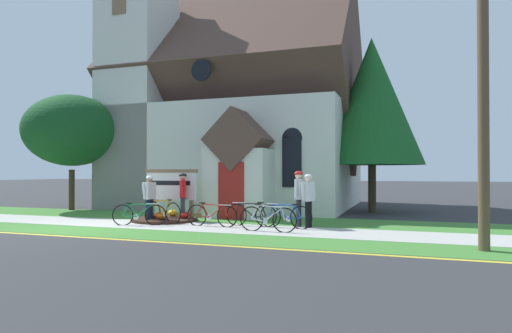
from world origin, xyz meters
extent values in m
plane|color=#333335|center=(0.00, 4.00, 0.00)|extent=(140.00, 140.00, 0.00)
cube|color=#B7B5AD|center=(1.54, 1.56, 0.01)|extent=(32.00, 2.14, 0.01)
cube|color=#427F33|center=(1.54, -0.38, 0.00)|extent=(32.00, 1.75, 0.01)
cube|color=#427F33|center=(1.54, 4.07, 0.00)|extent=(24.00, 2.87, 0.01)
cube|color=yellow|center=(1.54, -1.40, 0.00)|extent=(28.00, 0.16, 0.01)
cube|color=silver|center=(1.54, 10.36, 2.38)|extent=(11.06, 9.71, 4.76)
cube|color=brown|center=(1.54, 10.36, 6.48)|extent=(11.56, 9.89, 9.89)
cube|color=silver|center=(-2.54, 6.95, 5.71)|extent=(2.90, 2.90, 11.42)
cube|color=#7F6047|center=(-2.54, 5.48, 9.39)|extent=(0.70, 0.06, 1.20)
cube|color=silver|center=(3.53, 4.70, 1.30)|extent=(2.40, 1.60, 2.60)
cube|color=brown|center=(3.53, 4.70, 2.95)|extent=(2.40, 1.80, 2.40)
cube|color=maroon|center=(3.53, 3.88, 1.05)|extent=(1.00, 0.06, 2.10)
cube|color=black|center=(5.41, 5.47, 2.10)|extent=(0.76, 0.06, 1.90)
cone|color=black|center=(5.41, 5.47, 3.05)|extent=(0.80, 0.06, 0.80)
cylinder|color=black|center=(1.54, 5.47, 5.96)|extent=(0.90, 0.06, 0.90)
cube|color=#7F6047|center=(0.66, 3.09, 0.36)|extent=(0.12, 0.12, 0.73)
cube|color=#7F6047|center=(2.33, 3.09, 0.36)|extent=(0.12, 0.12, 0.73)
cube|color=white|center=(1.50, 3.09, 1.22)|extent=(1.99, 0.09, 0.98)
cube|color=#7F6047|center=(1.50, 3.09, 1.77)|extent=(2.11, 0.13, 0.12)
cube|color=black|center=(1.50, 3.05, 1.34)|extent=(1.60, 0.02, 0.16)
cylinder|color=#382319|center=(1.50, 2.66, 0.05)|extent=(2.32, 2.32, 0.10)
ellipsoid|color=red|center=(2.18, 2.82, 0.22)|extent=(0.36, 0.36, 0.24)
ellipsoid|color=gold|center=(1.39, 3.41, 0.22)|extent=(0.36, 0.36, 0.24)
ellipsoid|color=orange|center=(1.09, 2.57, 0.22)|extent=(0.36, 0.36, 0.24)
ellipsoid|color=orange|center=(1.56, 2.36, 0.22)|extent=(0.36, 0.36, 0.24)
torus|color=black|center=(3.17, 1.84, 0.33)|extent=(0.71, 0.05, 0.70)
torus|color=black|center=(4.24, 1.81, 0.33)|extent=(0.71, 0.05, 0.70)
cylinder|color=#A51E19|center=(3.88, 1.82, 0.48)|extent=(0.58, 0.05, 0.41)
cylinder|color=#A51E19|center=(3.76, 1.82, 0.69)|extent=(0.79, 0.05, 0.08)
cylinder|color=#A51E19|center=(3.48, 1.83, 0.50)|extent=(0.27, 0.04, 0.45)
cylinder|color=#A51E19|center=(3.38, 1.83, 0.31)|extent=(0.43, 0.05, 0.09)
cylinder|color=#A51E19|center=(3.27, 1.84, 0.52)|extent=(0.22, 0.04, 0.39)
cylinder|color=#A51E19|center=(4.20, 1.81, 0.50)|extent=(0.12, 0.04, 0.34)
ellipsoid|color=black|center=(3.36, 1.83, 0.74)|extent=(0.24, 0.09, 0.05)
cylinder|color=silver|center=(4.15, 1.82, 0.69)|extent=(0.44, 0.04, 0.03)
cylinder|color=silver|center=(3.60, 1.83, 0.28)|extent=(0.18, 0.02, 0.18)
torus|color=black|center=(5.38, 2.26, 0.34)|extent=(0.72, 0.06, 0.72)
torus|color=black|center=(4.37, 2.30, 0.34)|extent=(0.72, 0.06, 0.72)
cylinder|color=black|center=(4.71, 2.28, 0.51)|extent=(0.55, 0.06, 0.46)
cylinder|color=black|center=(4.82, 2.28, 0.73)|extent=(0.75, 0.06, 0.05)
cylinder|color=black|center=(5.08, 2.27, 0.51)|extent=(0.26, 0.05, 0.46)
cylinder|color=black|center=(5.17, 2.27, 0.32)|extent=(0.41, 0.05, 0.09)
cylinder|color=black|center=(5.29, 2.26, 0.54)|extent=(0.22, 0.04, 0.41)
cylinder|color=black|center=(4.41, 2.30, 0.53)|extent=(0.12, 0.04, 0.38)
ellipsoid|color=black|center=(5.20, 2.27, 0.76)|extent=(0.24, 0.09, 0.05)
cylinder|color=silver|center=(4.45, 2.29, 0.74)|extent=(0.44, 0.04, 0.03)
cylinder|color=silver|center=(4.97, 2.27, 0.29)|extent=(0.18, 0.03, 0.18)
torus|color=black|center=(5.25, 1.26, 0.35)|extent=(0.74, 0.07, 0.74)
torus|color=black|center=(6.27, 1.21, 0.35)|extent=(0.74, 0.07, 0.74)
cylinder|color=#B7B7BC|center=(5.93, 1.23, 0.51)|extent=(0.55, 0.06, 0.44)
cylinder|color=#B7B7BC|center=(5.81, 1.23, 0.74)|extent=(0.76, 0.07, 0.09)
cylinder|color=#B7B7BC|center=(5.55, 1.24, 0.53)|extent=(0.26, 0.05, 0.48)
cylinder|color=#B7B7BC|center=(5.46, 1.25, 0.33)|extent=(0.41, 0.05, 0.09)
cylinder|color=#B7B7BC|center=(5.35, 1.25, 0.56)|extent=(0.22, 0.04, 0.43)
cylinder|color=#B7B7BC|center=(6.23, 1.22, 0.53)|extent=(0.12, 0.04, 0.37)
ellipsoid|color=black|center=(5.44, 1.25, 0.80)|extent=(0.24, 0.09, 0.05)
cylinder|color=silver|center=(6.19, 1.22, 0.73)|extent=(0.44, 0.05, 0.03)
cylinder|color=silver|center=(5.66, 1.24, 0.30)|extent=(0.18, 0.03, 0.18)
torus|color=black|center=(6.55, 2.09, 0.35)|extent=(0.73, 0.14, 0.73)
torus|color=black|center=(5.53, 2.25, 0.35)|extent=(0.73, 0.14, 0.73)
cylinder|color=#194CA5|center=(5.87, 2.20, 0.50)|extent=(0.56, 0.12, 0.45)
cylinder|color=#194CA5|center=(5.99, 2.18, 0.72)|extent=(0.76, 0.15, 0.04)
cylinder|color=#194CA5|center=(6.25, 2.14, 0.51)|extent=(0.26, 0.07, 0.44)
cylinder|color=#194CA5|center=(6.35, 2.13, 0.32)|extent=(0.42, 0.10, 0.09)
cylinder|color=#194CA5|center=(6.46, 2.11, 0.53)|extent=(0.22, 0.07, 0.39)
cylinder|color=#194CA5|center=(5.57, 2.24, 0.53)|extent=(0.12, 0.05, 0.38)
ellipsoid|color=black|center=(6.37, 2.12, 0.75)|extent=(0.25, 0.11, 0.05)
cylinder|color=silver|center=(5.61, 2.24, 0.73)|extent=(0.44, 0.09, 0.03)
cylinder|color=silver|center=(6.14, 2.16, 0.29)|extent=(0.18, 0.05, 0.18)
torus|color=black|center=(0.87, 1.11, 0.33)|extent=(0.67, 0.26, 0.70)
torus|color=black|center=(1.87, 1.46, 0.33)|extent=(0.67, 0.26, 0.70)
cylinder|color=#19723F|center=(1.53, 1.34, 0.48)|extent=(0.55, 0.22, 0.43)
cylinder|color=#19723F|center=(1.42, 1.30, 0.69)|extent=(0.75, 0.29, 0.04)
cylinder|color=#19723F|center=(1.16, 1.21, 0.49)|extent=(0.26, 0.12, 0.43)
cylinder|color=#19723F|center=(1.07, 1.18, 0.31)|extent=(0.42, 0.18, 0.09)
cylinder|color=#19723F|center=(0.96, 1.14, 0.51)|extent=(0.22, 0.11, 0.37)
cylinder|color=#19723F|center=(1.83, 1.45, 0.51)|extent=(0.13, 0.07, 0.36)
ellipsoid|color=black|center=(1.05, 1.17, 0.72)|extent=(0.25, 0.15, 0.05)
cylinder|color=silver|center=(1.79, 1.43, 0.70)|extent=(0.42, 0.17, 0.03)
cylinder|color=silver|center=(1.27, 1.25, 0.28)|extent=(0.18, 0.08, 0.18)
torus|color=black|center=(2.21, 2.01, 0.35)|extent=(0.71, 0.27, 0.74)
torus|color=black|center=(1.24, 2.34, 0.35)|extent=(0.71, 0.27, 0.74)
cylinder|color=orange|center=(1.57, 2.22, 0.53)|extent=(0.54, 0.21, 0.49)
cylinder|color=orange|center=(1.68, 2.19, 0.76)|extent=(0.73, 0.28, 0.04)
cylinder|color=orange|center=(1.93, 2.10, 0.53)|extent=(0.25, 0.12, 0.49)
cylinder|color=orange|center=(2.02, 2.07, 0.32)|extent=(0.40, 0.17, 0.09)
cylinder|color=orange|center=(2.12, 2.04, 0.56)|extent=(0.22, 0.10, 0.43)
cylinder|color=orange|center=(1.28, 2.32, 0.56)|extent=(0.12, 0.07, 0.42)
ellipsoid|color=black|center=(2.03, 2.07, 0.80)|extent=(0.25, 0.15, 0.05)
cylinder|color=silver|center=(1.32, 2.31, 0.78)|extent=(0.43, 0.17, 0.03)
cylinder|color=silver|center=(1.82, 2.14, 0.30)|extent=(0.18, 0.08, 0.18)
cylinder|color=#191E38|center=(1.17, 2.07, 0.40)|extent=(0.15, 0.15, 0.80)
cylinder|color=#191E38|center=(1.18, 2.31, 0.40)|extent=(0.15, 0.15, 0.80)
cube|color=silver|center=(1.18, 2.19, 1.09)|extent=(0.21, 0.45, 0.58)
sphere|color=#936B51|center=(1.18, 2.19, 1.48)|extent=(0.21, 0.21, 0.21)
ellipsoid|color=silver|center=(1.18, 2.19, 1.54)|extent=(0.26, 0.22, 0.14)
cylinder|color=silver|center=(1.13, 1.92, 1.12)|extent=(0.09, 0.18, 0.53)
cylinder|color=silver|center=(1.22, 2.46, 1.12)|extent=(0.09, 0.12, 0.53)
cylinder|color=#2D2D33|center=(2.16, 2.76, 0.42)|extent=(0.15, 0.15, 0.84)
cylinder|color=#2D2D33|center=(2.06, 2.93, 0.42)|extent=(0.15, 0.15, 0.84)
cube|color=red|center=(2.11, 2.84, 1.15)|extent=(0.41, 0.51, 0.61)
sphere|color=tan|center=(2.11, 2.84, 1.56)|extent=(0.22, 0.22, 0.22)
ellipsoid|color=black|center=(2.11, 2.84, 1.62)|extent=(0.35, 0.33, 0.15)
cylinder|color=red|center=(2.22, 2.57, 1.18)|extent=(0.09, 0.16, 0.56)
cylinder|color=red|center=(2.00, 3.11, 1.18)|extent=(0.09, 0.19, 0.56)
cylinder|color=black|center=(6.67, 2.45, 0.41)|extent=(0.15, 0.15, 0.83)
cylinder|color=black|center=(6.71, 2.57, 0.41)|extent=(0.15, 0.15, 0.83)
cube|color=silver|center=(6.69, 2.51, 1.13)|extent=(0.32, 0.50, 0.60)
sphere|color=beige|center=(6.69, 2.51, 1.53)|extent=(0.21, 0.21, 0.21)
ellipsoid|color=silver|center=(6.69, 2.51, 1.59)|extent=(0.32, 0.29, 0.15)
cylinder|color=silver|center=(6.57, 2.25, 1.16)|extent=(0.09, 0.12, 0.55)
cylinder|color=silver|center=(6.80, 2.77, 1.16)|extent=(0.09, 0.20, 0.55)
cylinder|color=#2D2D33|center=(6.33, 2.75, 0.44)|extent=(0.15, 0.15, 0.87)
cylinder|color=#2D2D33|center=(6.35, 2.57, 0.44)|extent=(0.15, 0.15, 0.87)
cube|color=silver|center=(6.34, 2.66, 1.19)|extent=(0.25, 0.51, 0.64)
sphere|color=beige|center=(6.34, 2.66, 1.62)|extent=(0.23, 0.23, 0.23)
ellipsoid|color=red|center=(6.34, 2.66, 1.69)|extent=(0.31, 0.27, 0.16)
cylinder|color=silver|center=(6.35, 2.96, 1.22)|extent=(0.09, 0.10, 0.57)
cylinder|color=silver|center=(6.33, 2.36, 1.22)|extent=(0.09, 0.14, 0.58)
cylinder|color=brown|center=(11.19, -0.13, 4.42)|extent=(0.24, 0.24, 8.84)
cylinder|color=#3D2D1E|center=(8.19, 8.50, 1.02)|extent=(0.33, 0.33, 2.04)
cone|color=#195623|center=(8.19, 8.50, 4.79)|extent=(4.35, 4.35, 5.50)
cylinder|color=#3D2D1E|center=(-4.88, 5.23, 0.92)|extent=(0.26, 0.26, 1.84)
ellipsoid|color=#14471E|center=(-4.88, 5.23, 3.63)|extent=(4.26, 4.26, 3.25)
camera|label=1|loc=(9.56, -10.88, 1.74)|focal=30.63mm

